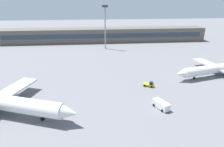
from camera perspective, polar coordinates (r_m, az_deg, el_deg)
name	(u,v)px	position (r m, az deg, el deg)	size (l,w,h in m)	color
ground_plane	(115,81)	(72.94, 0.90, -2.16)	(400.00, 400.00, 0.00)	slate
terminal_building	(104,35)	(136.10, -2.28, 10.99)	(134.94, 12.13, 9.00)	#5B564C
airplane_mid	(219,68)	(87.33, 28.27, 1.32)	(38.74, 27.46, 9.70)	white
baggage_tug_yellow	(149,84)	(69.48, 10.63, -3.09)	(3.89, 3.00, 1.75)	yellow
service_van_white	(161,105)	(57.24, 13.89, -8.66)	(3.96, 5.56, 2.08)	white
floodlight_tower_west	(105,24)	(115.29, -1.97, 13.96)	(3.20, 0.80, 24.38)	gray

